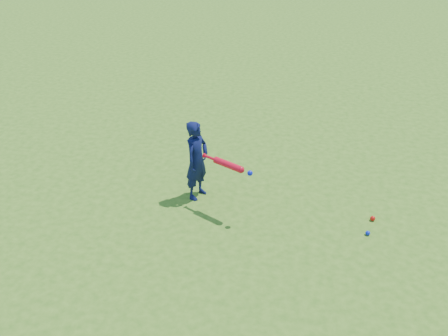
% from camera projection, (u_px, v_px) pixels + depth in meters
% --- Properties ---
extents(ground, '(80.00, 80.00, 0.00)m').
position_uv_depth(ground, '(179.00, 199.00, 7.41)').
color(ground, '#3C6E1A').
rests_on(ground, ground).
extents(child, '(0.44, 0.52, 1.21)m').
position_uv_depth(child, '(197.00, 160.00, 7.19)').
color(child, '#0D1340').
rests_on(child, ground).
extents(ground_ball_red, '(0.07, 0.07, 0.07)m').
position_uv_depth(ground_ball_red, '(373.00, 218.00, 6.92)').
color(ground_ball_red, red).
rests_on(ground_ball_red, ground).
extents(ground_ball_blue, '(0.06, 0.06, 0.06)m').
position_uv_depth(ground_ball_blue, '(368.00, 233.00, 6.64)').
color(ground_ball_blue, '#0C20D3').
rests_on(ground_ball_blue, ground).
extents(bat_swing, '(0.75, 0.45, 0.09)m').
position_uv_depth(bat_swing, '(230.00, 165.00, 6.72)').
color(bat_swing, red).
rests_on(bat_swing, ground).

